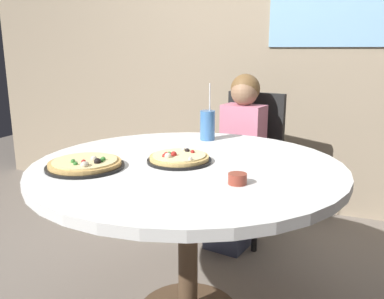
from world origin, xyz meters
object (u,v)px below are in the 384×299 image
Objects in this scene: diner_child at (237,170)px; sauce_bowl at (237,179)px; soda_cup at (208,125)px; dining_table at (188,182)px; chair_wooden at (249,156)px; pizza_veggie at (179,158)px; pizza_cheese at (85,164)px.

diner_child reaches higher than sauce_bowl.
dining_table is at bearing -80.20° from soda_cup.
sauce_bowl reaches higher than dining_table.
soda_cup reaches higher than chair_wooden.
chair_wooden reaches higher than pizza_veggie.
sauce_bowl is (0.26, -1.21, 0.24)m from chair_wooden.
diner_child reaches higher than dining_table.
dining_table is 0.86m from diner_child.
dining_table is at bearing 145.73° from sauce_bowl.
chair_wooden reaches higher than pizza_cheese.
diner_child is 1.16m from pizza_cheese.
pizza_cheese is (-0.37, -0.23, 0.10)m from dining_table.
chair_wooden is at bearing 80.01° from soda_cup.
pizza_veggie reaches higher than dining_table.
diner_child is at bearing 105.67° from sauce_bowl.
sauce_bowl is (0.64, 0.04, 0.00)m from pizza_cheese.
soda_cup is at bearing -99.99° from chair_wooden.
diner_child is at bearing 71.74° from pizza_cheese.
chair_wooden is 0.88× the size of diner_child.
sauce_bowl is (0.29, -1.03, 0.29)m from diner_child.
diner_child is 15.46× the size of sauce_bowl.
sauce_bowl is at bearing -61.54° from soda_cup.
pizza_cheese is at bearing -148.12° from dining_table.
chair_wooden is 3.09× the size of soda_cup.
pizza_veggie is (-0.06, -1.02, 0.24)m from chair_wooden.
chair_wooden is at bearing 86.72° from pizza_veggie.
chair_wooden is at bearing 73.05° from pizza_cheese.
sauce_bowl is at bearing -74.33° from diner_child.
soda_cup is at bearing -100.54° from diner_child.
chair_wooden reaches higher than sauce_bowl.
sauce_bowl is (0.36, -0.66, -0.06)m from soda_cup.
chair_wooden is 1.33m from pizza_cheese.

